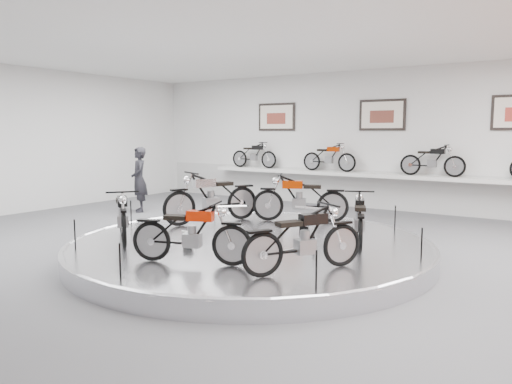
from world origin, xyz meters
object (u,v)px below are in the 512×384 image
Objects in this scene: bike_d at (122,215)px; display_platform at (250,248)px; bike_e at (191,233)px; bike_a at (360,219)px; visitor at (139,180)px; bike_c at (212,197)px; shelf at (377,175)px; bike_f at (304,239)px; bike_b at (300,198)px.

display_platform is at bearing 73.65° from bike_d.
bike_d is at bearing 145.05° from bike_e.
visitor reaches higher than bike_a.
bike_c reaches higher than bike_e.
display_platform is at bearing 75.03° from bike_e.
bike_c reaches higher than bike_d.
bike_d is at bearing -103.72° from shelf.
bike_f is (3.63, 0.00, 0.00)m from bike_d.
visitor reaches higher than bike_c.
bike_c reaches higher than bike_f.
bike_b is (-0.15, 2.14, 0.66)m from display_platform.
bike_a is 0.97× the size of bike_e.
display_platform is 2.00m from bike_a.
visitor is at bearing -28.24° from bike_b.
visitor is (-7.18, 3.76, 0.13)m from bike_f.
bike_c reaches higher than bike_b.
bike_b reaches higher than display_platform.
bike_a is (1.74, 0.77, 0.59)m from display_platform.
bike_b is 0.97× the size of visitor.
display_platform is 4.03× the size of bike_d.
visitor reaches higher than bike_b.
bike_d is at bearing -145.87° from display_platform.
bike_a is 0.95× the size of bike_f.
bike_f is (1.75, -7.67, -0.23)m from shelf.
bike_a reaches higher than shelf.
display_platform is at bearing 84.94° from bike_f.
bike_b reaches higher than bike_a.
bike_a is at bearing 119.92° from bike_b.
bike_c is at bearing 124.12° from bike_d.
bike_a is 2.33m from bike_b.
display_platform is 6.02m from visitor.
bike_b is 3.90m from bike_f.
bike_c is at bearing 15.94° from visitor.
visitor reaches higher than shelf.
bike_f is at bearing -35.80° from display_platform.
bike_f reaches higher than display_platform.
shelf is at bearing 43.63° from bike_f.
bike_a is 3.01m from bike_e.
bike_b is at bearing 151.26° from bike_c.
bike_c is at bearing 102.76° from bike_e.
visitor is at bearing 155.35° from display_platform.
bike_a is at bearing 69.00° from bike_d.
bike_f reaches higher than bike_e.
display_platform is at bearing 83.15° from bike_c.
bike_c is 3.34m from bike_e.
bike_d is (-0.21, -2.26, -0.09)m from bike_c.
shelf is 6.93× the size of bike_d.
bike_d is 2.11m from bike_e.
display_platform is 2.34m from bike_d.
bike_c is (-1.51, -1.14, 0.04)m from bike_b.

